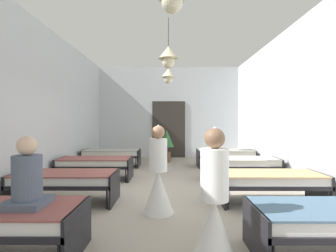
{
  "coord_description": "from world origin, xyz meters",
  "views": [
    {
      "loc": [
        0.03,
        -5.67,
        1.54
      ],
      "look_at": [
        0.0,
        0.17,
        1.43
      ],
      "focal_mm": 26.8,
      "sensor_mm": 36.0,
      "label": 1
    }
  ],
  "objects_px": {
    "bed_right_row_1": "(270,180)",
    "nurse_near_aisle": "(158,181)",
    "bed_left_row_2": "(95,163)",
    "potted_plant": "(167,141)",
    "bed_right_row_2": "(241,163)",
    "patient_seated_primary": "(27,180)",
    "bed_right_row_3": "(225,154)",
    "nurse_mid_aisle": "(214,216)",
    "bed_left_row_1": "(66,179)",
    "bed_left_row_3": "(112,154)"
  },
  "relations": [
    {
      "from": "bed_right_row_1",
      "to": "nurse_near_aisle",
      "type": "bearing_deg",
      "value": -165.85
    },
    {
      "from": "bed_right_row_1",
      "to": "bed_left_row_2",
      "type": "xyz_separation_m",
      "value": [
        -3.87,
        1.9,
        0.0
      ]
    },
    {
      "from": "bed_right_row_1",
      "to": "bed_left_row_2",
      "type": "height_order",
      "value": "same"
    },
    {
      "from": "bed_left_row_2",
      "to": "potted_plant",
      "type": "xyz_separation_m",
      "value": [
        1.86,
        2.81,
        0.35
      ]
    },
    {
      "from": "bed_right_row_2",
      "to": "potted_plant",
      "type": "bearing_deg",
      "value": 125.55
    },
    {
      "from": "nurse_near_aisle",
      "to": "patient_seated_primary",
      "type": "relative_size",
      "value": 1.86
    },
    {
      "from": "bed_left_row_2",
      "to": "patient_seated_primary",
      "type": "bearing_deg",
      "value": -84.72
    },
    {
      "from": "bed_left_row_2",
      "to": "patient_seated_primary",
      "type": "distance_m",
      "value": 3.83
    },
    {
      "from": "bed_left_row_2",
      "to": "patient_seated_primary",
      "type": "xyz_separation_m",
      "value": [
        0.35,
        -3.79,
        0.43
      ]
    },
    {
      "from": "bed_left_row_2",
      "to": "bed_right_row_2",
      "type": "relative_size",
      "value": 1.0
    },
    {
      "from": "bed_right_row_1",
      "to": "bed_right_row_3",
      "type": "height_order",
      "value": "same"
    },
    {
      "from": "bed_right_row_1",
      "to": "bed_right_row_2",
      "type": "height_order",
      "value": "same"
    },
    {
      "from": "bed_right_row_1",
      "to": "potted_plant",
      "type": "xyz_separation_m",
      "value": [
        -2.01,
        4.71,
        0.35
      ]
    },
    {
      "from": "nurse_mid_aisle",
      "to": "potted_plant",
      "type": "distance_m",
      "value": 6.8
    },
    {
      "from": "bed_left_row_1",
      "to": "bed_right_row_3",
      "type": "bearing_deg",
      "value": 44.51
    },
    {
      "from": "bed_left_row_3",
      "to": "potted_plant",
      "type": "distance_m",
      "value": 2.1
    },
    {
      "from": "bed_left_row_1",
      "to": "nurse_near_aisle",
      "type": "bearing_deg",
      "value": -16.48
    },
    {
      "from": "bed_right_row_3",
      "to": "bed_right_row_1",
      "type": "bearing_deg",
      "value": -90.0
    },
    {
      "from": "potted_plant",
      "to": "bed_right_row_2",
      "type": "bearing_deg",
      "value": -54.45
    },
    {
      "from": "bed_left_row_1",
      "to": "nurse_mid_aisle",
      "type": "bearing_deg",
      "value": -40.08
    },
    {
      "from": "nurse_near_aisle",
      "to": "nurse_mid_aisle",
      "type": "distance_m",
      "value": 1.67
    },
    {
      "from": "bed_right_row_3",
      "to": "nurse_near_aisle",
      "type": "xyz_separation_m",
      "value": [
        -2.09,
        -4.33,
        0.09
      ]
    },
    {
      "from": "bed_left_row_1",
      "to": "bed_right_row_2",
      "type": "height_order",
      "value": "same"
    },
    {
      "from": "bed_left_row_1",
      "to": "bed_right_row_3",
      "type": "xyz_separation_m",
      "value": [
        3.87,
        3.8,
        0.0
      ]
    },
    {
      "from": "bed_left_row_2",
      "to": "patient_seated_primary",
      "type": "height_order",
      "value": "patient_seated_primary"
    },
    {
      "from": "bed_left_row_3",
      "to": "bed_right_row_3",
      "type": "relative_size",
      "value": 1.0
    },
    {
      "from": "bed_left_row_2",
      "to": "bed_left_row_3",
      "type": "xyz_separation_m",
      "value": [
        0.0,
        1.9,
        0.0
      ]
    },
    {
      "from": "bed_left_row_2",
      "to": "bed_right_row_3",
      "type": "bearing_deg",
      "value": 26.17
    },
    {
      "from": "bed_left_row_1",
      "to": "bed_right_row_3",
      "type": "relative_size",
      "value": 1.0
    },
    {
      "from": "bed_right_row_1",
      "to": "bed_right_row_3",
      "type": "distance_m",
      "value": 3.8
    },
    {
      "from": "bed_right_row_3",
      "to": "bed_right_row_2",
      "type": "bearing_deg",
      "value": -90.0
    },
    {
      "from": "bed_left_row_3",
      "to": "patient_seated_primary",
      "type": "bearing_deg",
      "value": -86.48
    },
    {
      "from": "bed_right_row_3",
      "to": "nurse_near_aisle",
      "type": "relative_size",
      "value": 1.28
    },
    {
      "from": "nurse_mid_aisle",
      "to": "patient_seated_primary",
      "type": "distance_m",
      "value": 2.13
    },
    {
      "from": "bed_right_row_3",
      "to": "potted_plant",
      "type": "distance_m",
      "value": 2.23
    },
    {
      "from": "bed_left_row_1",
      "to": "potted_plant",
      "type": "distance_m",
      "value": 5.07
    },
    {
      "from": "bed_right_row_1",
      "to": "bed_left_row_2",
      "type": "distance_m",
      "value": 4.31
    },
    {
      "from": "bed_right_row_1",
      "to": "bed_left_row_2",
      "type": "bearing_deg",
      "value": 153.83
    },
    {
      "from": "bed_left_row_1",
      "to": "bed_left_row_2",
      "type": "bearing_deg",
      "value": 90.0
    },
    {
      "from": "bed_right_row_3",
      "to": "bed_left_row_3",
      "type": "bearing_deg",
      "value": 180.0
    },
    {
      "from": "bed_right_row_2",
      "to": "potted_plant",
      "type": "height_order",
      "value": "potted_plant"
    },
    {
      "from": "bed_left_row_1",
      "to": "bed_left_row_3",
      "type": "relative_size",
      "value": 1.0
    },
    {
      "from": "bed_left_row_2",
      "to": "bed_right_row_2",
      "type": "distance_m",
      "value": 3.87
    },
    {
      "from": "bed_left_row_2",
      "to": "bed_left_row_3",
      "type": "relative_size",
      "value": 1.0
    },
    {
      "from": "bed_right_row_2",
      "to": "potted_plant",
      "type": "relative_size",
      "value": 1.54
    },
    {
      "from": "bed_right_row_3",
      "to": "nurse_mid_aisle",
      "type": "bearing_deg",
      "value": -103.61
    },
    {
      "from": "bed_right_row_2",
      "to": "nurse_near_aisle",
      "type": "xyz_separation_m",
      "value": [
        -2.09,
        -2.43,
        0.09
      ]
    },
    {
      "from": "bed_left_row_3",
      "to": "bed_right_row_2",
      "type": "bearing_deg",
      "value": -26.17
    },
    {
      "from": "bed_right_row_2",
      "to": "bed_right_row_3",
      "type": "bearing_deg",
      "value": 90.0
    },
    {
      "from": "bed_right_row_3",
      "to": "potted_plant",
      "type": "height_order",
      "value": "potted_plant"
    }
  ]
}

